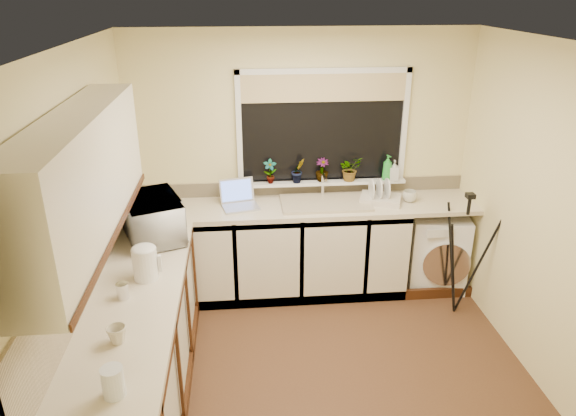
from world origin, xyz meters
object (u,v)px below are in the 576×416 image
Objects in this scene: kettle at (145,264)px; tripod at (462,255)px; glass_jug at (113,382)px; dish_rack at (380,199)px; plant_d at (350,169)px; microwave at (153,218)px; cup_left at (117,335)px; washing_machine at (436,249)px; cup_back at (410,196)px; plant_b at (298,171)px; steel_jar at (123,291)px; soap_bottle_clear at (394,170)px; plant_a at (270,171)px; plant_c at (322,170)px; laptop at (239,199)px; soap_bottle_green at (387,168)px.

tripod is (2.59, 0.70, -0.43)m from kettle.
dish_rack is at bearing 50.47° from glass_jug.
plant_d is (1.69, 2.57, 0.19)m from glass_jug.
cup_left is at bearing 158.24° from microwave.
cup_back reaches higher than washing_machine.
kettle is 1.87m from plant_b.
steel_jar reaches higher than cup_back.
washing_machine is 0.55m from tripod.
soap_bottle_clear is (2.14, 1.41, 0.13)m from kettle.
plant_a is at bearing 179.71° from soap_bottle_clear.
steel_jar is 0.56× the size of soap_bottle_clear.
dish_rack is 1.69× the size of plant_c.
tripod is at bearing -20.71° from dish_rack.
kettle is 2.55m from cup_back.
microwave is at bearing -166.24° from cup_back.
plant_b reaches higher than cup_left.
tripod reaches higher than cup_left.
plant_d reaches higher than cup_back.
dish_rack is 2.80m from cup_left.
plant_b is at bearing 168.42° from cup_back.
laptop is at bearing -151.87° from plant_a.
laptop is at bearing -161.99° from dish_rack.
laptop is 1.61× the size of plant_d.
plant_a is at bearing 70.03° from glass_jug.
laptop is 0.92m from microwave.
cup_left is at bearing -133.36° from washing_machine.
laptop is 2.10m from cup_left.
cup_back is at bearing -16.38° from plant_c.
plant_b is (-1.36, 0.21, 0.79)m from washing_machine.
laptop is 1.69m from steel_jar.
soap_bottle_green reaches higher than tripod.
kettle is 2.57m from soap_bottle_clear.
laptop is at bearing -167.00° from plant_c.
laptop is 1.09m from plant_d.
cup_back is at bearing -14.56° from laptop.
soap_bottle_green is at bearing 82.18° from dish_rack.
plant_a is (0.93, 2.56, 0.19)m from glass_jug.
washing_machine is 1.39m from plant_c.
laptop is 2.48m from glass_jug.
soap_bottle_clear is at bearing 68.13° from dish_rack.
soap_bottle_green reaches higher than plant_a.
washing_machine is 0.91m from soap_bottle_clear.
kettle is 0.19× the size of tripod.
dish_rack is at bearing 176.79° from cup_back.
laptop is 0.62m from plant_b.
cup_left is at bearing -122.33° from laptop.
tripod is 4.80× the size of soap_bottle_green.
cup_left is (-1.50, -2.16, -0.21)m from plant_c.
washing_machine is 1.58m from plant_b.
tripod is at bearing 28.11° from cup_left.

